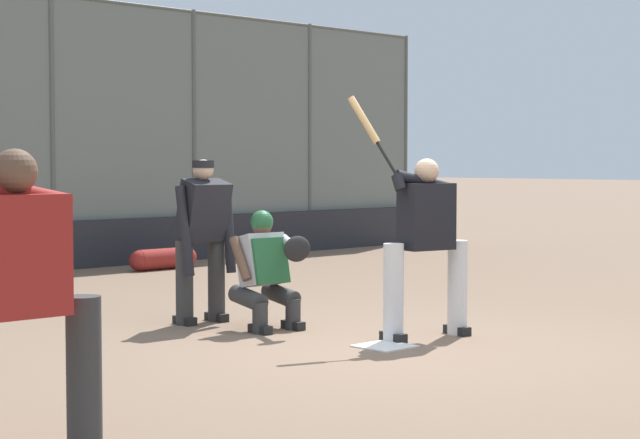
# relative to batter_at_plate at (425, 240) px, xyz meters

# --- Properties ---
(ground_plane) EXTENTS (160.00, 160.00, 0.00)m
(ground_plane) POSITION_rel_batter_at_plate_xyz_m (0.60, 0.07, -0.88)
(ground_plane) COLOR #7A604C
(home_plate_marker) EXTENTS (0.43, 0.43, 0.01)m
(home_plate_marker) POSITION_rel_batter_at_plate_xyz_m (0.60, 0.07, -0.88)
(home_plate_marker) COLOR white
(home_plate_marker) RESTS_ON ground_plane
(bleachers_beyond) EXTENTS (12.63, 1.95, 1.16)m
(bleachers_beyond) POSITION_rel_batter_at_plate_xyz_m (-1.92, -9.96, -0.50)
(bleachers_beyond) COLOR slate
(bleachers_beyond) RESTS_ON ground_plane
(batter_at_plate) EXTENTS (0.93, 0.77, 2.18)m
(batter_at_plate) POSITION_rel_batter_at_plate_xyz_m (0.00, 0.00, 0.00)
(batter_at_plate) COLOR silver
(batter_at_plate) RESTS_ON ground_plane
(catcher_behind_plate) EXTENTS (0.60, 0.72, 1.13)m
(catcher_behind_plate) POSITION_rel_batter_at_plate_xyz_m (0.71, -1.35, -0.30)
(catcher_behind_plate) COLOR #333333
(catcher_behind_plate) RESTS_ON ground_plane
(umpire_home) EXTENTS (0.66, 0.42, 1.61)m
(umpire_home) POSITION_rel_batter_at_plate_xyz_m (0.91, -2.08, -0.02)
(umpire_home) COLOR #333333
(umpire_home) RESTS_ON ground_plane
(batter_on_deck) EXTENTS (1.04, 0.64, 2.23)m
(batter_on_deck) POSITION_rel_batter_at_plate_xyz_m (4.74, 1.41, 0.02)
(batter_on_deck) COLOR #333333
(batter_on_deck) RESTS_ON ground_plane
(spare_bat_near_backstop) EXTENTS (0.85, 0.18, 0.07)m
(spare_bat_near_backstop) POSITION_rel_batter_at_plate_xyz_m (1.34, -4.53, -0.85)
(spare_bat_near_backstop) COLOR black
(spare_bat_near_backstop) RESTS_ON ground_plane
(equipment_bag_dugout_side) EXTENTS (1.15, 0.31, 0.31)m
(equipment_bag_dugout_side) POSITION_rel_batter_at_plate_xyz_m (-1.89, -6.73, -0.73)
(equipment_bag_dugout_side) COLOR maroon
(equipment_bag_dugout_side) RESTS_ON ground_plane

